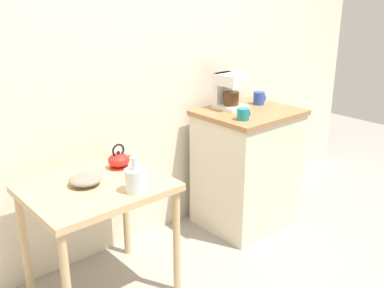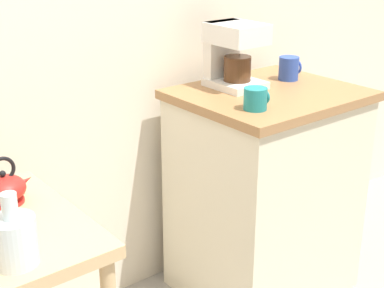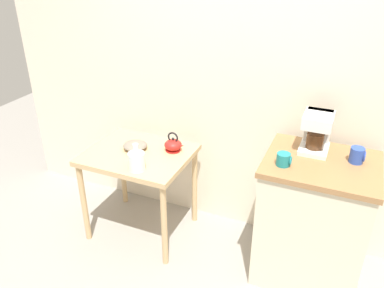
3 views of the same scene
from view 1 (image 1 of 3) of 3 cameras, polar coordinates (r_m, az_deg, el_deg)
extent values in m
plane|color=gray|center=(3.23, -0.06, -13.40)|extent=(8.00, 8.00, 0.00)
cube|color=beige|center=(3.14, -4.02, 12.93)|extent=(4.40, 0.10, 2.80)
cube|color=tan|center=(2.52, -12.28, -5.62)|extent=(0.77, 0.63, 0.04)
cylinder|color=tan|center=(2.65, -2.00, -12.67)|extent=(0.04, 0.04, 0.68)
cylinder|color=tan|center=(2.80, -20.93, -12.25)|extent=(0.04, 0.04, 0.68)
cylinder|color=tan|center=(3.05, -8.62, -8.36)|extent=(0.04, 0.04, 0.68)
cube|color=beige|center=(3.42, 7.10, -3.35)|extent=(0.67, 0.57, 0.88)
cube|color=#9E7044|center=(3.27, 7.43, 4.07)|extent=(0.70, 0.60, 0.04)
cylinder|color=gray|center=(2.52, -13.67, -5.10)|extent=(0.08, 0.08, 0.01)
ellipsoid|color=gray|center=(2.51, -13.72, -4.50)|extent=(0.18, 0.18, 0.05)
cylinder|color=red|center=(2.72, -9.44, -2.96)|extent=(0.11, 0.11, 0.01)
ellipsoid|color=red|center=(2.70, -9.49, -2.08)|extent=(0.13, 0.13, 0.08)
cone|color=red|center=(2.73, -8.38, -1.69)|extent=(0.07, 0.03, 0.05)
sphere|color=black|center=(2.69, -9.55, -1.09)|extent=(0.02, 0.02, 0.02)
torus|color=black|center=(2.68, -9.57, -0.83)|extent=(0.08, 0.01, 0.08)
cylinder|color=silver|center=(2.37, -7.33, -4.73)|extent=(0.12, 0.12, 0.13)
cylinder|color=silver|center=(2.33, -7.43, -2.50)|extent=(0.04, 0.04, 0.07)
cube|color=white|center=(3.29, 4.99, 4.86)|extent=(0.18, 0.22, 0.03)
cube|color=white|center=(3.32, 3.99, 7.06)|extent=(0.16, 0.05, 0.26)
cube|color=white|center=(3.24, 5.10, 8.36)|extent=(0.18, 0.22, 0.08)
cylinder|color=#4C2D19|center=(3.27, 5.15, 5.93)|extent=(0.11, 0.11, 0.10)
cylinder|color=teal|center=(3.00, 6.66, 3.89)|extent=(0.08, 0.08, 0.08)
torus|color=teal|center=(3.04, 7.23, 4.03)|extent=(0.01, 0.05, 0.05)
cylinder|color=#2D4CAD|center=(3.44, 8.68, 5.93)|extent=(0.08, 0.08, 0.10)
torus|color=#2D4CAD|center=(3.47, 9.16, 6.03)|extent=(0.01, 0.07, 0.07)
camera|label=2|loc=(0.95, 12.21, 6.10)|focal=53.38mm
camera|label=3|loc=(2.49, 57.39, 19.93)|focal=36.61mm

